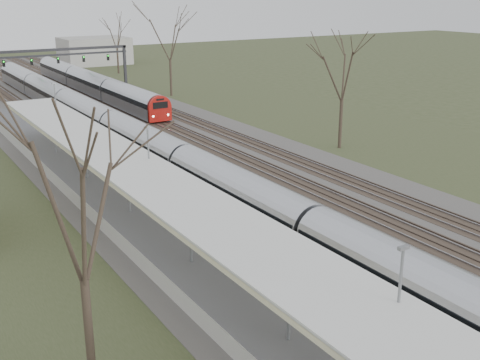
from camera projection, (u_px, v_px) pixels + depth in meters
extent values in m
cube|color=#474442|center=(138.00, 138.00, 57.56)|extent=(24.00, 160.00, 0.10)
cube|color=#4C3828|center=(76.00, 146.00, 54.56)|extent=(2.60, 160.00, 0.06)
cube|color=gray|center=(68.00, 146.00, 54.18)|extent=(0.07, 160.00, 0.12)
cube|color=gray|center=(84.00, 144.00, 54.90)|extent=(0.07, 160.00, 0.12)
cube|color=#4C3828|center=(113.00, 141.00, 56.30)|extent=(2.60, 160.00, 0.06)
cube|color=gray|center=(105.00, 141.00, 55.93)|extent=(0.07, 160.00, 0.12)
cube|color=gray|center=(120.00, 139.00, 56.64)|extent=(0.07, 160.00, 0.12)
cube|color=#4C3828|center=(148.00, 136.00, 58.05)|extent=(2.60, 160.00, 0.06)
cube|color=gray|center=(141.00, 136.00, 57.67)|extent=(0.07, 160.00, 0.12)
cube|color=gray|center=(154.00, 135.00, 58.38)|extent=(0.07, 160.00, 0.12)
cube|color=#4C3828|center=(180.00, 132.00, 59.79)|extent=(2.60, 160.00, 0.06)
cube|color=gray|center=(174.00, 132.00, 59.41)|extent=(0.07, 160.00, 0.12)
cube|color=gray|center=(187.00, 130.00, 60.13)|extent=(0.07, 160.00, 0.12)
cube|color=#4C3828|center=(211.00, 128.00, 61.54)|extent=(2.60, 160.00, 0.06)
cube|color=gray|center=(205.00, 128.00, 61.16)|extent=(0.07, 160.00, 0.12)
cube|color=gray|center=(217.00, 126.00, 61.87)|extent=(0.07, 160.00, 0.12)
cube|color=#9E9B93|center=(110.00, 203.00, 38.70)|extent=(3.50, 69.00, 1.00)
cylinder|color=slate|center=(289.00, 305.00, 22.25)|extent=(0.14, 0.14, 3.00)
cylinder|color=slate|center=(191.00, 233.00, 28.75)|extent=(0.14, 0.14, 3.00)
cylinder|color=slate|center=(129.00, 188.00, 35.25)|extent=(0.14, 0.14, 3.00)
cylinder|color=slate|center=(86.00, 157.00, 41.75)|extent=(0.14, 0.14, 3.00)
cylinder|color=slate|center=(55.00, 135.00, 48.25)|extent=(0.14, 0.14, 3.00)
cube|color=silver|center=(134.00, 167.00, 33.97)|extent=(4.10, 50.00, 0.12)
cube|color=beige|center=(134.00, 170.00, 34.02)|extent=(4.10, 50.00, 0.25)
cube|color=black|center=(125.00, 67.00, 86.27)|extent=(0.35, 0.35, 6.00)
cube|color=black|center=(51.00, 50.00, 80.28)|extent=(21.00, 0.35, 0.35)
cube|color=black|center=(52.00, 55.00, 80.50)|extent=(21.00, 0.25, 0.25)
cube|color=black|center=(4.00, 64.00, 77.43)|extent=(0.32, 0.22, 0.85)
sphere|color=#0CFF19|center=(4.00, 62.00, 77.24)|extent=(0.16, 0.16, 0.16)
cube|color=black|center=(32.00, 62.00, 79.17)|extent=(0.32, 0.22, 0.85)
sphere|color=#0CFF19|center=(32.00, 60.00, 78.99)|extent=(0.16, 0.16, 0.16)
cube|color=black|center=(58.00, 60.00, 80.92)|extent=(0.32, 0.22, 0.85)
sphere|color=#0CFF19|center=(58.00, 59.00, 80.73)|extent=(0.16, 0.16, 0.16)
cube|color=black|center=(84.00, 59.00, 82.66)|extent=(0.32, 0.22, 0.85)
sphere|color=#0CFF19|center=(84.00, 57.00, 82.47)|extent=(0.16, 0.16, 0.16)
cube|color=black|center=(108.00, 57.00, 84.41)|extent=(0.32, 0.22, 0.85)
sphere|color=#0CFF19|center=(108.00, 56.00, 84.22)|extent=(0.16, 0.16, 0.16)
cylinder|color=#2D231C|center=(89.00, 339.00, 20.49)|extent=(0.30, 0.30, 4.50)
cylinder|color=#2D231C|center=(341.00, 124.00, 53.31)|extent=(0.30, 0.30, 4.50)
cube|color=#9C9EA5|center=(113.00, 131.00, 55.78)|extent=(2.55, 90.00, 1.60)
cylinder|color=#9C9EA5|center=(113.00, 124.00, 55.59)|extent=(2.60, 89.70, 2.60)
cube|color=black|center=(113.00, 123.00, 55.55)|extent=(2.62, 89.40, 0.55)
cube|color=black|center=(114.00, 140.00, 56.06)|extent=(1.80, 89.00, 0.35)
cube|color=#9C9EA5|center=(92.00, 86.00, 81.59)|extent=(2.55, 45.00, 1.60)
cylinder|color=#9C9EA5|center=(91.00, 81.00, 81.39)|extent=(2.60, 44.70, 2.60)
cube|color=black|center=(91.00, 80.00, 81.36)|extent=(2.62, 44.40, 0.55)
cube|color=#A00E09|center=(160.00, 114.00, 63.41)|extent=(2.55, 0.50, 1.50)
cylinder|color=#A00E09|center=(159.00, 108.00, 63.24)|extent=(2.60, 0.60, 2.60)
cube|color=black|center=(160.00, 105.00, 62.93)|extent=(1.70, 0.12, 0.70)
sphere|color=white|center=(153.00, 116.00, 62.85)|extent=(0.22, 0.22, 0.22)
sphere|color=white|center=(168.00, 115.00, 63.70)|extent=(0.22, 0.22, 0.22)
cube|color=black|center=(92.00, 93.00, 81.87)|extent=(1.80, 44.00, 0.35)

